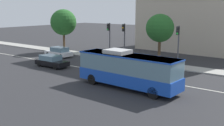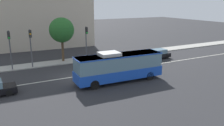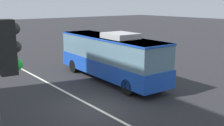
# 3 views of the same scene
# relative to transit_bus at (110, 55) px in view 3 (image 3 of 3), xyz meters

# --- Properties ---
(ground_plane) EXTENTS (160.00, 160.00, 0.00)m
(ground_plane) POSITION_rel_transit_bus_xyz_m (-3.73, 3.91, -1.81)
(ground_plane) COLOR #28282B
(lane_centre_line) EXTENTS (76.00, 0.16, 0.01)m
(lane_centre_line) POSITION_rel_transit_bus_xyz_m (-3.73, 3.91, -1.80)
(lane_centre_line) COLOR silver
(lane_centre_line) RESTS_ON ground_plane
(transit_bus) EXTENTS (10.09, 2.87, 3.46)m
(transit_bus) POSITION_rel_transit_bus_xyz_m (0.00, 0.00, 0.00)
(transit_bus) COLOR #1947B7
(transit_bus) RESTS_ON ground_plane
(traffic_light_mid_block) EXTENTS (0.34, 0.62, 5.20)m
(traffic_light_mid_block) POSITION_rel_transit_bus_xyz_m (-10.14, 10.17, 1.75)
(traffic_light_mid_block) COLOR #47474C
(traffic_light_mid_block) RESTS_ON ground_plane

